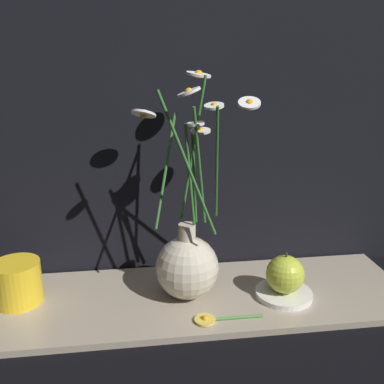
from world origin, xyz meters
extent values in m
plane|color=black|center=(0.00, 0.00, 0.00)|extent=(6.00, 6.00, 0.00)
cube|color=tan|center=(0.00, 0.00, 0.01)|extent=(0.81, 0.25, 0.01)
sphere|color=beige|center=(-0.01, 0.00, 0.07)|extent=(0.12, 0.12, 0.12)
cylinder|color=beige|center=(-0.01, 0.00, 0.13)|extent=(0.03, 0.03, 0.04)
cylinder|color=#336B2D|center=(-0.01, -0.01, 0.24)|extent=(0.02, 0.02, 0.18)
cylinder|color=white|center=(0.00, -0.02, 0.34)|extent=(0.04, 0.04, 0.01)
sphere|color=gold|center=(0.00, -0.02, 0.34)|extent=(0.01, 0.01, 0.01)
cylinder|color=#336B2D|center=(0.00, 0.02, 0.28)|extent=(0.05, 0.03, 0.26)
cylinder|color=white|center=(0.01, 0.04, 0.41)|extent=(0.06, 0.06, 0.01)
sphere|color=gold|center=(0.01, 0.04, 0.41)|extent=(0.01, 0.01, 0.01)
cylinder|color=#336B2D|center=(0.04, -0.01, 0.26)|extent=(0.03, 0.10, 0.21)
cylinder|color=white|center=(0.09, -0.02, 0.37)|extent=(0.04, 0.04, 0.02)
sphere|color=gold|center=(0.09, -0.02, 0.37)|extent=(0.01, 0.01, 0.01)
cylinder|color=#336B2D|center=(-0.02, -0.05, 0.27)|extent=(0.10, 0.01, 0.24)
cylinder|color=white|center=(-0.02, -0.09, 0.39)|extent=(0.04, 0.04, 0.02)
sphere|color=gold|center=(-0.02, -0.09, 0.39)|extent=(0.01, 0.01, 0.01)
cylinder|color=#336B2D|center=(0.01, -0.01, 0.26)|extent=(0.03, 0.05, 0.21)
cylinder|color=white|center=(0.03, -0.03, 0.36)|extent=(0.04, 0.04, 0.01)
sphere|color=gold|center=(0.03, -0.03, 0.36)|extent=(0.01, 0.01, 0.01)
cylinder|color=#336B2D|center=(0.00, 0.00, 0.24)|extent=(0.02, 0.03, 0.17)
cylinder|color=white|center=(0.01, -0.01, 0.32)|extent=(0.04, 0.04, 0.01)
sphere|color=gold|center=(0.01, -0.01, 0.32)|extent=(0.01, 0.01, 0.01)
cylinder|color=#336B2D|center=(-0.05, 0.02, 0.25)|extent=(0.05, 0.08, 0.19)
cylinder|color=white|center=(-0.08, 0.04, 0.35)|extent=(0.06, 0.06, 0.02)
sphere|color=gold|center=(-0.08, 0.04, 0.35)|extent=(0.02, 0.02, 0.02)
cylinder|color=yellow|center=(-0.32, 0.02, 0.05)|extent=(0.09, 0.09, 0.08)
cylinder|color=white|center=(0.17, -0.03, 0.02)|extent=(0.11, 0.11, 0.01)
sphere|color=#B7C638|center=(0.17, -0.03, 0.06)|extent=(0.07, 0.07, 0.07)
cylinder|color=#4C3819|center=(0.17, -0.03, 0.10)|extent=(0.00, 0.00, 0.01)
cylinder|color=#4C8E3D|center=(0.06, -0.09, 0.01)|extent=(0.10, 0.01, 0.01)
cylinder|color=#EAC64C|center=(0.01, -0.09, 0.01)|extent=(0.04, 0.04, 0.00)
sphere|color=gold|center=(0.01, -0.09, 0.02)|extent=(0.01, 0.01, 0.01)
camera|label=1|loc=(-0.10, -0.70, 0.44)|focal=40.00mm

